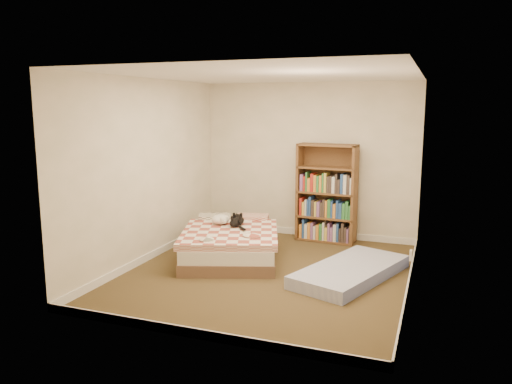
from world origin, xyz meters
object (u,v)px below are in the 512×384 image
(floor_mattress, at_px, (351,271))
(white_dog, at_px, (221,219))
(bed, at_px, (231,242))
(bookshelf, at_px, (327,206))
(black_cat, at_px, (238,221))

(floor_mattress, xyz_separation_m, white_dog, (-1.98, 0.43, 0.42))
(bed, relative_size, floor_mattress, 1.19)
(white_dog, bearing_deg, floor_mattress, -14.60)
(bookshelf, height_order, black_cat, bookshelf)
(bookshelf, xyz_separation_m, black_cat, (-1.04, -1.16, -0.08))
(floor_mattress, xyz_separation_m, black_cat, (-1.72, 0.45, 0.41))
(bed, bearing_deg, black_cat, 61.64)
(bed, distance_m, bookshelf, 1.75)
(bookshelf, height_order, white_dog, bookshelf)
(black_cat, distance_m, white_dog, 0.26)
(bed, height_order, floor_mattress, bed)
(bed, distance_m, floor_mattress, 1.77)
(bed, bearing_deg, bookshelf, 32.22)
(bookshelf, relative_size, white_dog, 5.11)
(bed, relative_size, white_dog, 6.85)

